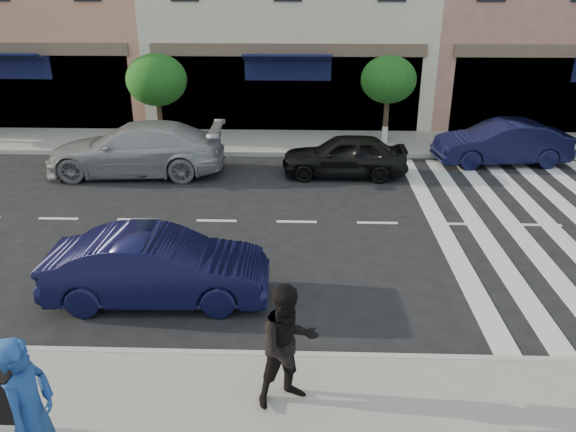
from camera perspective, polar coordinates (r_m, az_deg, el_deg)
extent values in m
plane|color=black|center=(10.39, 0.47, -9.51)|extent=(120.00, 120.00, 0.00)
cube|color=gray|center=(20.51, 1.26, 7.48)|extent=(60.00, 3.00, 0.15)
cylinder|color=#473323|center=(20.76, -12.86, 9.59)|extent=(0.18, 0.18, 1.60)
cylinder|color=silver|center=(20.88, -12.74, 8.26)|extent=(0.20, 0.20, 0.60)
ellipsoid|color=#164D16|center=(20.50, -13.21, 13.32)|extent=(2.10, 2.10, 1.79)
cylinder|color=#473323|center=(20.28, 9.90, 9.67)|extent=(0.18, 0.18, 1.71)
cylinder|color=silver|center=(20.41, 9.80, 8.16)|extent=(0.20, 0.20, 0.60)
ellipsoid|color=#164D16|center=(20.01, 10.18, 13.49)|extent=(1.90, 1.90, 1.62)
imported|color=navy|center=(7.11, -24.64, -18.03)|extent=(0.50, 0.75, 2.03)
imported|color=black|center=(7.71, 0.06, -13.03)|extent=(1.10, 1.02, 1.81)
imported|color=black|center=(10.66, -13.09, -5.11)|extent=(4.12, 1.56, 1.34)
imported|color=#95969A|center=(17.82, -15.22, 6.59)|extent=(5.44, 2.37, 1.56)
imported|color=black|center=(17.13, 5.75, 6.15)|extent=(3.76, 1.54, 1.28)
imported|color=black|center=(19.44, 20.88, 6.97)|extent=(4.34, 1.86, 1.39)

